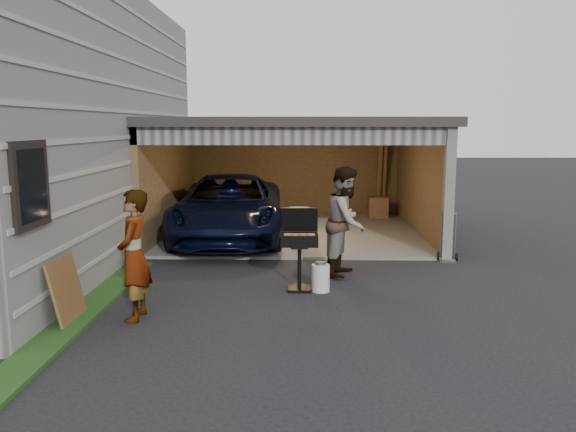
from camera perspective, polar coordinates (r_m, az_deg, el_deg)
name	(u,v)px	position (r m, az deg, el deg)	size (l,w,h in m)	color
ground	(237,318)	(8.24, -5.22, -10.24)	(80.00, 80.00, 0.00)	black
groundcover_strip	(52,341)	(7.90, -22.89, -11.60)	(0.50, 8.00, 0.06)	#193814
garage	(294,159)	(14.53, 0.66, 5.82)	(6.80, 6.30, 2.90)	#605E59
minivan	(229,209)	(13.47, -5.98, 0.69)	(2.47, 5.37, 1.49)	black
woman	(134,255)	(8.20, -15.39, -3.87)	(0.68, 0.44, 1.86)	#ABC1D7
man	(346,221)	(10.30, 5.91, -0.54)	(0.97, 0.76, 2.00)	#4B2F1D
bbq_grill	(300,242)	(9.34, 1.18, -2.70)	(0.61, 0.54, 1.36)	black
propane_tank	(321,278)	(9.39, 3.33, -6.30)	(0.30, 0.30, 0.45)	silver
plywood_panel	(67,291)	(8.45, -21.56, -7.06)	(0.04, 0.84, 0.94)	brown
hand_truck	(448,252)	(11.86, 15.92, -3.53)	(0.43, 0.36, 1.00)	slate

